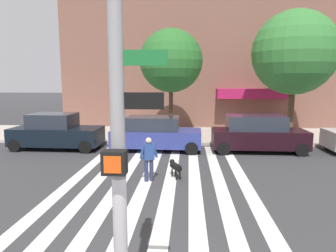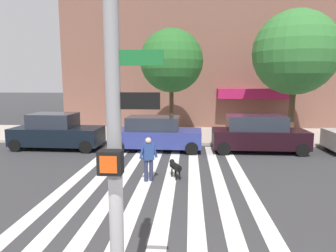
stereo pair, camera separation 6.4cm
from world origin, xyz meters
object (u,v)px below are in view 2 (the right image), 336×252
object	(u,v)px
traffic_light_pole	(113,95)
dog_on_leash	(175,167)
parked_car_near_curb	(57,132)
parked_car_third_in_line	(258,134)
pedestrian_dog_walker	(148,157)
street_tree_middle	(295,53)
street_tree_nearest	(172,61)
parked_car_behind_first	(156,134)

from	to	relation	value
traffic_light_pole	dog_on_leash	bearing A→B (deg)	87.25
traffic_light_pole	parked_car_near_curb	world-z (taller)	traffic_light_pole
parked_car_third_in_line	traffic_light_pole	bearing A→B (deg)	-109.97
traffic_light_pole	pedestrian_dog_walker	distance (m)	7.70
parked_car_near_curb	street_tree_middle	bearing A→B (deg)	12.19
parked_car_near_curb	street_tree_middle	world-z (taller)	street_tree_middle
traffic_light_pole	street_tree_nearest	bearing A→B (deg)	90.88
pedestrian_dog_walker	dog_on_leash	bearing A→B (deg)	25.06
street_tree_middle	pedestrian_dog_walker	xyz separation A→B (m)	(-7.60, -7.91, -4.36)
traffic_light_pole	dog_on_leash	xyz separation A→B (m)	(0.37, 7.68, -3.08)
parked_car_near_curb	dog_on_leash	distance (m)	8.11
street_tree_middle	street_tree_nearest	bearing A→B (deg)	179.39
pedestrian_dog_walker	parked_car_near_curb	bearing A→B (deg)	138.68
parked_car_third_in_line	dog_on_leash	xyz separation A→B (m)	(-4.08, -4.58, -0.50)
street_tree_nearest	street_tree_middle	world-z (taller)	street_tree_middle
parked_car_near_curb	parked_car_behind_first	xyz separation A→B (m)	(5.43, 0.00, -0.02)
parked_car_third_in_line	parked_car_near_curb	bearing A→B (deg)	180.00
parked_car_third_in_line	dog_on_leash	size ratio (longest dim) A/B	4.94
parked_car_behind_first	street_tree_middle	distance (m)	9.48
traffic_light_pole	parked_car_third_in_line	xyz separation A→B (m)	(4.45, 12.26, -2.58)
parked_car_behind_first	pedestrian_dog_walker	world-z (taller)	parked_car_behind_first
parked_car_third_in_line	parked_car_behind_first	bearing A→B (deg)	179.99
parked_car_third_in_line	street_tree_middle	xyz separation A→B (m)	(2.56, 2.88, 4.35)
traffic_light_pole	street_tree_nearest	distance (m)	15.27
traffic_light_pole	parked_car_behind_first	world-z (taller)	traffic_light_pole
parked_car_behind_first	parked_car_third_in_line	world-z (taller)	parked_car_third_in_line
parked_car_third_in_line	street_tree_nearest	world-z (taller)	street_tree_nearest
street_tree_middle	pedestrian_dog_walker	size ratio (longest dim) A/B	4.64
street_tree_nearest	dog_on_leash	world-z (taller)	street_tree_nearest
traffic_light_pole	street_tree_nearest	xyz separation A→B (m)	(-0.23, 15.21, 1.34)
parked_car_near_curb	parked_car_third_in_line	world-z (taller)	parked_car_near_curb
parked_car_near_curb	pedestrian_dog_walker	bearing A→B (deg)	-41.32
dog_on_leash	pedestrian_dog_walker	bearing A→B (deg)	-154.94
pedestrian_dog_walker	parked_car_third_in_line	bearing A→B (deg)	44.91
pedestrian_dog_walker	dog_on_leash	size ratio (longest dim) A/B	1.70
traffic_light_pole	parked_car_third_in_line	size ratio (longest dim) A/B	1.21
parked_car_third_in_line	pedestrian_dog_walker	xyz separation A→B (m)	(-5.04, -5.03, -0.01)
pedestrian_dog_walker	dog_on_leash	world-z (taller)	pedestrian_dog_walker
parked_car_behind_first	dog_on_leash	bearing A→B (deg)	-74.73
parked_car_behind_first	street_tree_middle	xyz separation A→B (m)	(7.89, 2.88, 4.40)
parked_car_near_curb	street_tree_nearest	size ratio (longest dim) A/B	0.72
traffic_light_pole	dog_on_leash	world-z (taller)	traffic_light_pole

